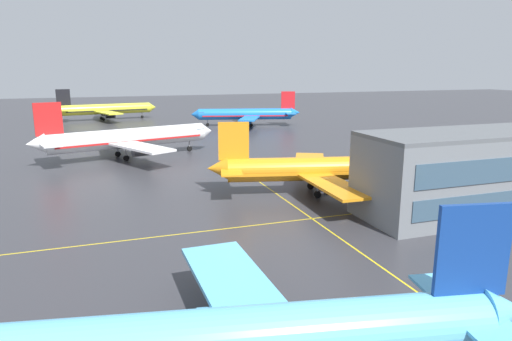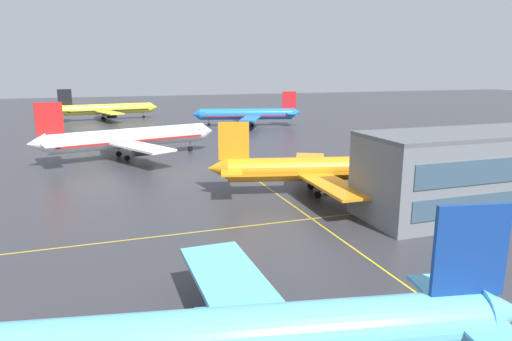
# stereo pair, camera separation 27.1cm
# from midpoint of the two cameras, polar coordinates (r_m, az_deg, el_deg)

# --- Properties ---
(airliner_front_gate) EXTENTS (35.60, 30.28, 11.11)m
(airliner_front_gate) POSITION_cam_midpoint_polar(r_m,az_deg,el_deg) (27.00, -2.48, -20.49)
(airliner_front_gate) COLOR #5BB7E5
(airliner_front_gate) RESTS_ON ground
(airliner_second_row) EXTENTS (34.90, 29.69, 10.96)m
(airliner_second_row) POSITION_cam_midpoint_polar(r_m,az_deg,el_deg) (68.70, 8.36, 0.18)
(airliner_second_row) COLOR orange
(airliner_second_row) RESTS_ON ground
(airliner_third_row) EXTENTS (38.82, 33.08, 12.24)m
(airliner_third_row) POSITION_cam_midpoint_polar(r_m,az_deg,el_deg) (98.57, -15.86, 3.92)
(airliner_third_row) COLOR white
(airliner_third_row) RESTS_ON ground
(airliner_far_left_stand) EXTENTS (35.08, 29.87, 11.04)m
(airliner_far_left_stand) POSITION_cam_midpoint_polar(r_m,az_deg,el_deg) (148.36, -1.25, 7.08)
(airliner_far_left_stand) COLOR blue
(airliner_far_left_stand) RESTS_ON ground
(airliner_far_right_stand) EXTENTS (36.33, 31.08, 11.30)m
(airliner_far_right_stand) POSITION_cam_midpoint_polar(r_m,az_deg,el_deg) (174.06, -18.41, 7.32)
(airliner_far_right_stand) COLOR yellow
(airliner_far_right_stand) RESTS_ON ground
(taxiway_markings) EXTENTS (158.78, 84.66, 0.01)m
(taxiway_markings) POSITION_cam_midpoint_polar(r_m,az_deg,el_deg) (42.81, 18.52, -13.66)
(taxiway_markings) COLOR yellow
(taxiway_markings) RESTS_ON ground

